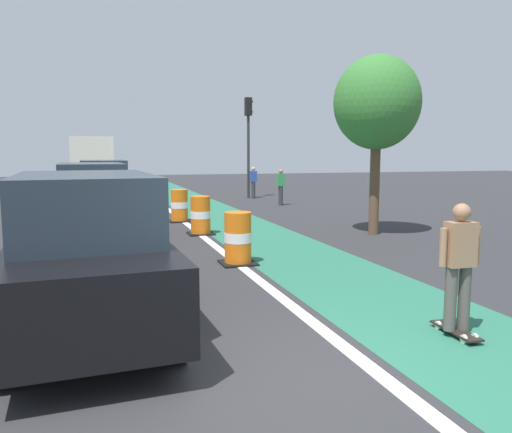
{
  "coord_description": "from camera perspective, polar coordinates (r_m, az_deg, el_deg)",
  "views": [
    {
      "loc": [
        -1.83,
        -4.7,
        2.3
      ],
      "look_at": [
        1.03,
        4.45,
        1.1
      ],
      "focal_mm": 35.51,
      "sensor_mm": 36.0,
      "label": 1
    }
  ],
  "objects": [
    {
      "name": "lane_divider_stripe",
      "position": [
        17.07,
        -8.02,
        -0.66
      ],
      "size": [
        0.2,
        80.0,
        0.01
      ],
      "primitive_type": "cube",
      "color": "silver",
      "rests_on": "ground"
    },
    {
      "name": "bike_lane_strip",
      "position": [
        17.38,
        -3.13,
        -0.46
      ],
      "size": [
        2.5,
        80.0,
        0.01
      ],
      "primitive_type": "cube",
      "color": "#286B51",
      "rests_on": "ground"
    },
    {
      "name": "traffic_light_corner",
      "position": [
        26.16,
        -0.86,
        9.77
      ],
      "size": [
        0.41,
        0.32,
        5.1
      ],
      "color": "#2D2D2D",
      "rests_on": "ground"
    },
    {
      "name": "traffic_barrel_back",
      "position": [
        17.27,
        -8.61,
        1.18
      ],
      "size": [
        0.73,
        0.73,
        1.09
      ],
      "color": "orange",
      "rests_on": "ground"
    },
    {
      "name": "parked_suv_second",
      "position": [
        14.12,
        -17.94,
        1.65
      ],
      "size": [
        2.05,
        4.66,
        2.04
      ],
      "color": "#9EA0A5",
      "rests_on": "ground"
    },
    {
      "name": "ground_plane",
      "position": [
        5.54,
        3.76,
        -17.4
      ],
      "size": [
        100.0,
        100.0,
        0.0
      ],
      "primitive_type": "plane",
      "color": "#2D2D30"
    },
    {
      "name": "skateboarder_on_lane",
      "position": [
        6.83,
        21.91,
        -5.12
      ],
      "size": [
        0.57,
        0.81,
        1.69
      ],
      "color": "black",
      "rests_on": "ground"
    },
    {
      "name": "pedestrian_waiting",
      "position": [
        22.45,
        2.8,
        3.46
      ],
      "size": [
        0.34,
        0.2,
        1.61
      ],
      "color": "#33333D",
      "rests_on": "ground"
    },
    {
      "name": "pedestrian_crossing",
      "position": [
        25.87,
        -0.3,
        3.96
      ],
      "size": [
        0.34,
        0.2,
        1.61
      ],
      "color": "#33333D",
      "rests_on": "ground"
    },
    {
      "name": "street_tree_sidewalk",
      "position": [
        14.74,
        13.47,
        12.27
      ],
      "size": [
        2.4,
        2.4,
        5.0
      ],
      "color": "brown",
      "rests_on": "ground"
    },
    {
      "name": "delivery_truck_down_block",
      "position": [
        32.9,
        -17.91,
        6.01
      ],
      "size": [
        2.38,
        7.61,
        3.23
      ],
      "color": "silver",
      "rests_on": "ground"
    },
    {
      "name": "traffic_barrel_front",
      "position": [
        10.54,
        -2.05,
        -2.52
      ],
      "size": [
        0.73,
        0.73,
        1.09
      ],
      "color": "orange",
      "rests_on": "ground"
    },
    {
      "name": "traffic_barrel_mid",
      "position": [
        14.48,
        -6.26,
        0.09
      ],
      "size": [
        0.73,
        0.73,
        1.09
      ],
      "color": "orange",
      "rests_on": "ground"
    },
    {
      "name": "parked_suv_nearest",
      "position": [
        6.92,
        -18.48,
        -3.76
      ],
      "size": [
        2.1,
        4.69,
        2.04
      ],
      "color": "black",
      "rests_on": "ground"
    },
    {
      "name": "parked_suv_third",
      "position": [
        20.08,
        -16.82,
        3.22
      ],
      "size": [
        2.03,
        4.65,
        2.04
      ],
      "color": "silver",
      "rests_on": "ground"
    }
  ]
}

